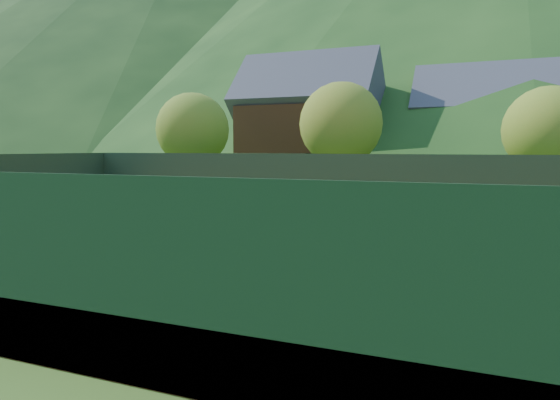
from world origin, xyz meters
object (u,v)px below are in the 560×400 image
at_px(student_b, 423,212).
at_px(tennis_net, 303,224).
at_px(chalet_mid, 482,131).
at_px(student_c, 451,218).
at_px(coach, 211,216).
at_px(student_a, 367,211).
at_px(ball_hopper, 98,222).
at_px(chalet_left, 309,125).

relative_size(student_b, tennis_net, 0.14).
xyz_separation_m(tennis_net, chalet_mid, (6.00, 34.00, 4.47)).
bearing_deg(tennis_net, student_c, 22.29).
relative_size(coach, student_a, 1.36).
bearing_deg(coach, student_c, 48.10).
distance_m(coach, student_b, 8.44).
relative_size(tennis_net, ball_hopper, 12.07).
height_order(student_c, ball_hopper, student_c).
bearing_deg(coach, ball_hopper, -142.64).
bearing_deg(tennis_net, coach, -137.32).
distance_m(chalet_left, chalet_mid, 16.51).
bearing_deg(student_b, tennis_net, 15.28).
height_order(student_a, tennis_net, student_a).
xyz_separation_m(coach, student_c, (7.73, 4.48, -0.25)).
relative_size(student_a, tennis_net, 0.12).
bearing_deg(chalet_left, coach, -77.06).
distance_m(student_c, chalet_mid, 32.18).
relative_size(student_c, ball_hopper, 1.45).
bearing_deg(ball_hopper, chalet_mid, 71.80).
distance_m(coach, ball_hopper, 4.07).
relative_size(student_c, chalet_mid, 0.11).
xyz_separation_m(student_b, ball_hopper, (-10.44, -6.59, -0.07)).
bearing_deg(student_a, student_b, 160.58).
relative_size(chalet_left, chalet_mid, 1.09).
xyz_separation_m(coach, student_b, (6.61, 5.24, -0.15)).
bearing_deg(tennis_net, student_a, 62.45).
height_order(student_a, ball_hopper, student_a).
height_order(student_c, chalet_mid, chalet_mid).
distance_m(student_b, chalet_left, 30.92).
xyz_separation_m(coach, chalet_left, (-7.44, 32.36, 4.66)).
distance_m(student_a, chalet_left, 29.55).
distance_m(coach, chalet_mid, 37.57).
distance_m(coach, student_a, 7.14).
bearing_deg(coach, chalet_mid, 94.73).
bearing_deg(tennis_net, student_b, 35.43).
height_order(student_a, student_c, student_c).
distance_m(student_b, ball_hopper, 12.35).
xyz_separation_m(student_b, tennis_net, (-4.05, -2.88, -0.32)).
bearing_deg(student_b, chalet_mid, -113.74).
relative_size(coach, student_c, 1.34).
xyz_separation_m(tennis_net, ball_hopper, (-6.40, -3.71, 0.25)).
xyz_separation_m(coach, chalet_mid, (8.56, 36.36, 4.00)).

